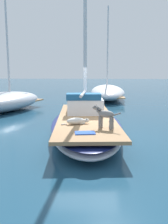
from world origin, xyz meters
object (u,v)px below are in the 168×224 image
Objects in this scene: dog_grey at (105,115)px; deck_towel at (85,133)px; deck_winch at (111,125)px; sailboat_main at (86,125)px; dog_white at (77,121)px; moored_boat_far_astern at (107,92)px; moored_boat_port_side at (3,101)px.

deck_towel is (-0.55, -0.63, -0.41)m from dog_grey.
dog_grey is at bearing -151.93° from deck_winch.
dog_white is (-0.22, -1.33, 0.43)m from sailboat_main.
dog_white is 1.21m from deck_towel.
deck_winch is (1.10, -0.42, -0.01)m from dog_white.
deck_towel is at bearing -131.27° from dog_grey.
moored_boat_far_astern reaches higher than deck_towel.
dog_grey is at bearing -49.15° from moored_boat_port_side.
dog_grey is (0.68, -1.86, 0.75)m from sailboat_main.
sailboat_main is at bearing 110.12° from dog_grey.
sailboat_main is at bearing 92.99° from deck_towel.
moored_boat_port_side reaches higher than moored_boat_far_astern.
dog_grey is 4.12× the size of deck_winch.
dog_grey is 1.54× the size of deck_towel.
deck_winch is at bearing 28.07° from dog_grey.
deck_winch is at bearing -47.68° from moored_boat_port_side.
dog_white is at bearing 106.65° from deck_towel.
dog_white is at bearing 159.33° from deck_winch.
sailboat_main is 8.61× the size of dog_grey.
moored_boat_port_side reaches higher than deck_towel.
moored_boat_far_astern reaches higher than deck_winch.
moored_boat_port_side reaches higher than sailboat_main.
moored_boat_port_side is at bearing 136.49° from sailboat_main.
dog_grey is 13.37m from moored_boat_far_astern.
deck_towel is (0.35, -1.15, -0.09)m from dog_white.
dog_grey is 0.11× the size of moored_boat_far_astern.
dog_grey reaches higher than dog_white.
dog_grey is 0.95× the size of dog_white.
dog_white is (-0.90, 0.53, -0.32)m from dog_grey.
dog_grey reaches higher than sailboat_main.
deck_towel is 14.01m from moored_boat_far_astern.
deck_winch is 0.03× the size of moored_boat_far_astern.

